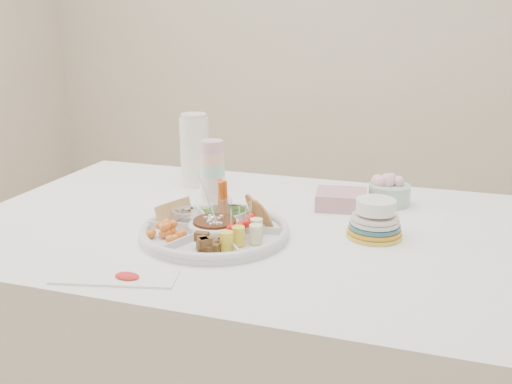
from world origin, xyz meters
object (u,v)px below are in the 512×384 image
(party_tray, at_px, (215,228))
(plate_stack, at_px, (375,220))
(dining_table, at_px, (241,342))
(thermos, at_px, (195,149))

(party_tray, height_order, plate_stack, plate_stack)
(dining_table, bearing_deg, plate_stack, 1.29)
(thermos, distance_m, plate_stack, 0.71)
(dining_table, distance_m, plate_stack, 0.56)
(party_tray, bearing_deg, plate_stack, 17.91)
(dining_table, relative_size, thermos, 6.11)
(party_tray, relative_size, thermos, 1.53)
(party_tray, relative_size, plate_stack, 2.64)
(dining_table, distance_m, thermos, 0.65)
(thermos, bearing_deg, party_tray, -60.31)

